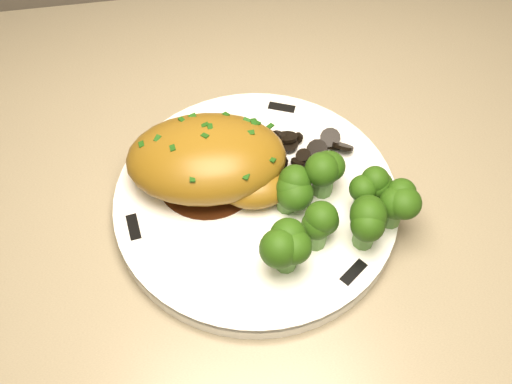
{
  "coord_description": "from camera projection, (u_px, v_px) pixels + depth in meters",
  "views": [
    {
      "loc": [
        -0.12,
        1.21,
        1.43
      ],
      "look_at": [
        -0.05,
        1.6,
        0.87
      ],
      "focal_mm": 45.0,
      "sensor_mm": 36.0,
      "label": 1
    }
  ],
  "objects": [
    {
      "name": "rim_accent_1",
      "position": [
        134.0,
        227.0,
        0.66
      ],
      "size": [
        0.02,
        0.03,
        0.0
      ],
      "primitive_type": "cube",
      "rotation": [
        0.0,
        0.0,
        4.85
      ],
      "color": "black",
      "rests_on": "plate"
    },
    {
      "name": "counter",
      "position": [
        464.0,
        279.0,
        1.12
      ],
      "size": [
        1.95,
        0.65,
        0.96
      ],
      "color": "brown",
      "rests_on": "ground"
    },
    {
      "name": "plate",
      "position": [
        256.0,
        203.0,
        0.69
      ],
      "size": [
        0.37,
        0.37,
        0.02
      ],
      "primitive_type": "cylinder",
      "rotation": [
        0.0,
        0.0,
        -0.24
      ],
      "color": "white",
      "rests_on": "counter"
    },
    {
      "name": "mushroom_pile",
      "position": [
        306.0,
        155.0,
        0.71
      ],
      "size": [
        0.1,
        0.07,
        0.03
      ],
      "color": "black",
      "rests_on": "plate"
    },
    {
      "name": "broccoli_florets",
      "position": [
        335.0,
        209.0,
        0.64
      ],
      "size": [
        0.15,
        0.11,
        0.05
      ],
      "rotation": [
        0.0,
        0.0,
        0.18
      ],
      "color": "#508237",
      "rests_on": "plate"
    },
    {
      "name": "rim_accent_2",
      "position": [
        354.0,
        272.0,
        0.63
      ],
      "size": [
        0.03,
        0.03,
        0.0
      ],
      "primitive_type": "cube",
      "rotation": [
        0.0,
        0.0,
        6.94
      ],
      "color": "black",
      "rests_on": "plate"
    },
    {
      "name": "rim_accent_0",
      "position": [
        282.0,
        108.0,
        0.76
      ],
      "size": [
        0.03,
        0.02,
        0.0
      ],
      "primitive_type": "cube",
      "rotation": [
        0.0,
        0.0,
        2.75
      ],
      "color": "black",
      "rests_on": "plate"
    },
    {
      "name": "chicken_breast",
      "position": [
        212.0,
        161.0,
        0.67
      ],
      "size": [
        0.18,
        0.13,
        0.07
      ],
      "rotation": [
        0.0,
        0.0,
        -0.09
      ],
      "color": "#8C6218",
      "rests_on": "plate"
    },
    {
      "name": "gravy_pool",
      "position": [
        208.0,
        177.0,
        0.7
      ],
      "size": [
        0.11,
        0.11,
        0.0
      ],
      "primitive_type": "cylinder",
      "color": "#361709",
      "rests_on": "plate"
    }
  ]
}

